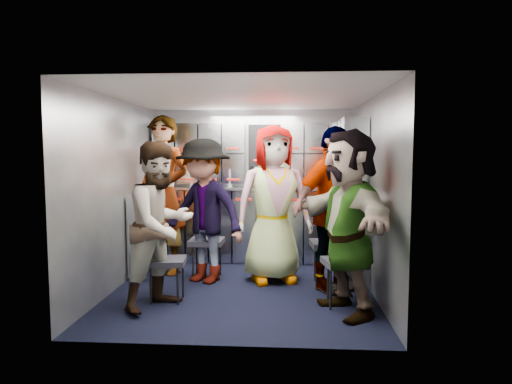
# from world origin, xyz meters

# --- Properties ---
(floor) EXTENTS (3.00, 3.00, 0.00)m
(floor) POSITION_xyz_m (0.00, 0.00, 0.00)
(floor) COLOR black
(floor) RESTS_ON ground
(wall_back) EXTENTS (2.80, 0.04, 2.10)m
(wall_back) POSITION_xyz_m (0.00, 1.50, 1.05)
(wall_back) COLOR gray
(wall_back) RESTS_ON ground
(wall_left) EXTENTS (0.04, 3.00, 2.10)m
(wall_left) POSITION_xyz_m (-1.40, 0.00, 1.05)
(wall_left) COLOR gray
(wall_left) RESTS_ON ground
(wall_right) EXTENTS (0.04, 3.00, 2.10)m
(wall_right) POSITION_xyz_m (1.40, 0.00, 1.05)
(wall_right) COLOR gray
(wall_right) RESTS_ON ground
(ceiling) EXTENTS (2.80, 3.00, 0.02)m
(ceiling) POSITION_xyz_m (0.00, 0.00, 2.10)
(ceiling) COLOR silver
(ceiling) RESTS_ON wall_back
(cart_bank_back) EXTENTS (2.68, 0.38, 0.99)m
(cart_bank_back) POSITION_xyz_m (0.00, 1.29, 0.49)
(cart_bank_back) COLOR #969CA5
(cart_bank_back) RESTS_ON ground
(cart_bank_left) EXTENTS (0.38, 0.76, 0.99)m
(cart_bank_left) POSITION_xyz_m (-1.19, 0.56, 0.49)
(cart_bank_left) COLOR #969CA5
(cart_bank_left) RESTS_ON ground
(counter) EXTENTS (2.68, 0.42, 0.03)m
(counter) POSITION_xyz_m (0.00, 1.29, 1.01)
(counter) COLOR #B5B8BD
(counter) RESTS_ON cart_bank_back
(locker_bank_back) EXTENTS (2.68, 0.28, 0.82)m
(locker_bank_back) POSITION_xyz_m (0.00, 1.35, 1.49)
(locker_bank_back) COLOR #969CA5
(locker_bank_back) RESTS_ON wall_back
(locker_bank_right) EXTENTS (0.28, 1.00, 0.82)m
(locker_bank_right) POSITION_xyz_m (1.25, 0.70, 1.49)
(locker_bank_right) COLOR #969CA5
(locker_bank_right) RESTS_ON wall_right
(right_cabinet) EXTENTS (0.28, 1.20, 1.00)m
(right_cabinet) POSITION_xyz_m (1.25, 0.60, 0.50)
(right_cabinet) COLOR #969CA5
(right_cabinet) RESTS_ON ground
(coffee_niche) EXTENTS (0.46, 0.16, 0.84)m
(coffee_niche) POSITION_xyz_m (0.18, 1.41, 1.47)
(coffee_niche) COLOR black
(coffee_niche) RESTS_ON wall_back
(red_latch_strip) EXTENTS (2.60, 0.02, 0.03)m
(red_latch_strip) POSITION_xyz_m (0.00, 1.09, 0.88)
(red_latch_strip) COLOR maroon
(red_latch_strip) RESTS_ON cart_bank_back
(jump_seat_near_left) EXTENTS (0.41, 0.39, 0.44)m
(jump_seat_near_left) POSITION_xyz_m (-0.73, -0.46, 0.39)
(jump_seat_near_left) COLOR black
(jump_seat_near_left) RESTS_ON ground
(jump_seat_mid_left) EXTENTS (0.40, 0.38, 0.47)m
(jump_seat_mid_left) POSITION_xyz_m (-0.48, 0.44, 0.41)
(jump_seat_mid_left) COLOR black
(jump_seat_mid_left) RESTS_ON ground
(jump_seat_center) EXTENTS (0.44, 0.43, 0.42)m
(jump_seat_center) POSITION_xyz_m (0.33, 0.53, 0.37)
(jump_seat_center) COLOR black
(jump_seat_center) RESTS_ON ground
(jump_seat_mid_right) EXTENTS (0.46, 0.44, 0.50)m
(jump_seat_mid_right) POSITION_xyz_m (0.97, 0.22, 0.44)
(jump_seat_mid_right) COLOR black
(jump_seat_mid_right) RESTS_ON ground
(jump_seat_near_right) EXTENTS (0.46, 0.44, 0.47)m
(jump_seat_near_right) POSITION_xyz_m (1.05, -0.50, 0.41)
(jump_seat_near_right) COLOR black
(jump_seat_near_right) RESTS_ON ground
(attendant_standing) EXTENTS (0.85, 0.72, 1.97)m
(attendant_standing) POSITION_xyz_m (-1.05, 0.63, 0.98)
(attendant_standing) COLOR black
(attendant_standing) RESTS_ON ground
(attendant_arc_a) EXTENTS (0.93, 0.99, 1.61)m
(attendant_arc_a) POSITION_xyz_m (-0.73, -0.64, 0.81)
(attendant_arc_a) COLOR black
(attendant_arc_a) RESTS_ON ground
(attendant_arc_b) EXTENTS (1.24, 1.05, 1.66)m
(attendant_arc_b) POSITION_xyz_m (-0.48, 0.26, 0.83)
(attendant_arc_b) COLOR black
(attendant_arc_b) RESTS_ON ground
(attendant_arc_c) EXTENTS (1.02, 0.81, 1.83)m
(attendant_arc_c) POSITION_xyz_m (0.33, 0.35, 0.91)
(attendant_arc_c) COLOR black
(attendant_arc_c) RESTS_ON ground
(attendant_arc_d) EXTENTS (1.10, 1.00, 1.79)m
(attendant_arc_d) POSITION_xyz_m (0.97, 0.04, 0.90)
(attendant_arc_d) COLOR black
(attendant_arc_d) RESTS_ON ground
(attendant_arc_e) EXTENTS (1.08, 1.68, 1.73)m
(attendant_arc_e) POSITION_xyz_m (1.05, -0.68, 0.87)
(attendant_arc_e) COLOR black
(attendant_arc_e) RESTS_ON ground
(bottle_left) EXTENTS (0.07, 0.07, 0.26)m
(bottle_left) POSITION_xyz_m (-0.81, 1.24, 1.16)
(bottle_left) COLOR white
(bottle_left) RESTS_ON counter
(bottle_mid) EXTENTS (0.07, 0.07, 0.25)m
(bottle_mid) POSITION_xyz_m (-0.29, 1.24, 1.16)
(bottle_mid) COLOR white
(bottle_mid) RESTS_ON counter
(bottle_right) EXTENTS (0.07, 0.07, 0.27)m
(bottle_right) POSITION_xyz_m (1.04, 1.24, 1.16)
(bottle_right) COLOR white
(bottle_right) RESTS_ON counter
(cup_left) EXTENTS (0.08, 0.08, 0.10)m
(cup_left) POSITION_xyz_m (-0.54, 1.23, 1.08)
(cup_left) COLOR #C8B48D
(cup_left) RESTS_ON counter
(cup_right) EXTENTS (0.07, 0.07, 0.10)m
(cup_right) POSITION_xyz_m (0.40, 1.23, 1.08)
(cup_right) COLOR #C8B48D
(cup_right) RESTS_ON counter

